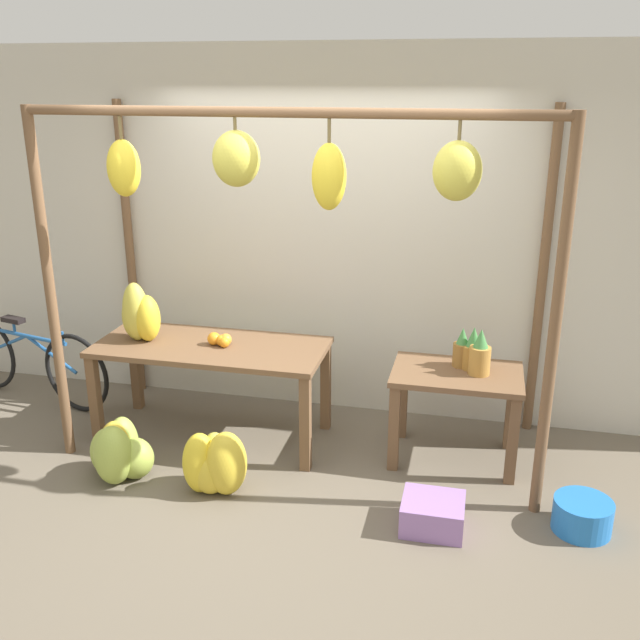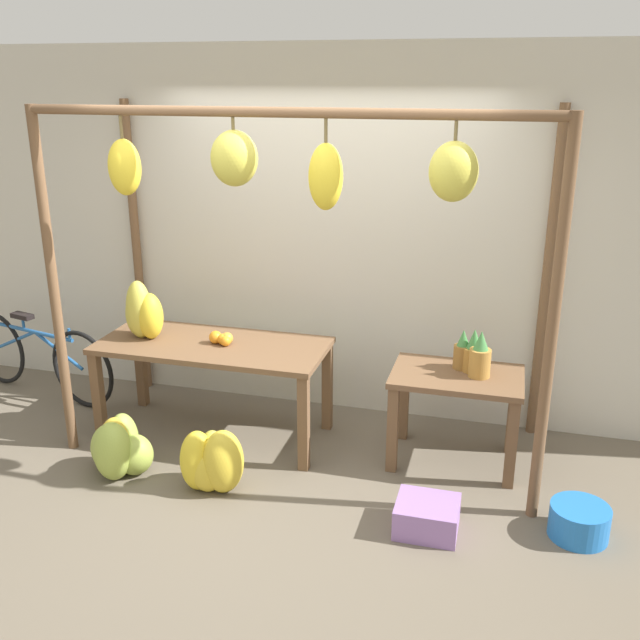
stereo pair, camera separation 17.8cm
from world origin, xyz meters
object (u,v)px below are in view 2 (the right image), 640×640
object	(u,v)px
fruit_crate_white	(427,516)
blue_bucket	(579,522)
banana_pile_ground_right	(212,462)
parked_bicycle	(38,356)
orange_pile	(222,339)
banana_pile_ground_left	(118,448)
pineapple_cluster	(473,355)
banana_pile_on_table	(142,313)

from	to	relation	value
fruit_crate_white	blue_bucket	size ratio (longest dim) A/B	1.06
banana_pile_ground_right	parked_bicycle	size ratio (longest dim) A/B	0.31
orange_pile	parked_bicycle	size ratio (longest dim) A/B	0.11
orange_pile	banana_pile_ground_right	distance (m)	0.94
banana_pile_ground_left	banana_pile_ground_right	xyz separation A→B (m)	(0.69, -0.02, 0.01)
pineapple_cluster	banana_pile_ground_left	xyz separation A→B (m)	(-2.26, -0.81, -0.60)
banana_pile_ground_left	banana_pile_ground_right	distance (m)	0.69
blue_bucket	parked_bicycle	bearing A→B (deg)	168.23
banana_pile_on_table	pineapple_cluster	distance (m)	2.38
banana_pile_ground_left	parked_bicycle	distance (m)	1.62
banana_pile_on_table	parked_bicycle	xyz separation A→B (m)	(-1.18, 0.29, -0.58)
banana_pile_ground_left	pineapple_cluster	bearing A→B (deg)	19.80
banana_pile_on_table	banana_pile_ground_left	size ratio (longest dim) A/B	0.86
banana_pile_ground_left	fruit_crate_white	xyz separation A→B (m)	(2.10, -0.10, -0.09)
banana_pile_ground_right	pineapple_cluster	bearing A→B (deg)	28.02
orange_pile	banana_pile_ground_right	world-z (taller)	orange_pile
orange_pile	pineapple_cluster	size ratio (longest dim) A/B	0.55
orange_pile	banana_pile_ground_left	distance (m)	1.03
parked_bicycle	banana_pile_ground_right	bearing A→B (deg)	-26.30
fruit_crate_white	parked_bicycle	size ratio (longest dim) A/B	0.23
fruit_crate_white	orange_pile	bearing A→B (deg)	153.79
banana_pile_ground_left	blue_bucket	size ratio (longest dim) A/B	1.47
pineapple_cluster	fruit_crate_white	bearing A→B (deg)	-100.03
orange_pile	pineapple_cluster	distance (m)	1.77
pineapple_cluster	banana_pile_on_table	bearing A→B (deg)	-176.53
fruit_crate_white	blue_bucket	world-z (taller)	blue_bucket
banana_pile_on_table	fruit_crate_white	bearing A→B (deg)	-19.21
orange_pile	blue_bucket	size ratio (longest dim) A/B	0.51
parked_bicycle	orange_pile	bearing A→B (deg)	-8.69
orange_pile	parked_bicycle	bearing A→B (deg)	171.31
blue_bucket	pineapple_cluster	bearing A→B (deg)	133.56
orange_pile	banana_pile_ground_right	size ratio (longest dim) A/B	0.35
banana_pile_on_table	fruit_crate_white	distance (m)	2.49
banana_pile_ground_right	fruit_crate_white	xyz separation A→B (m)	(1.41, -0.08, -0.10)
pineapple_cluster	banana_pile_ground_right	xyz separation A→B (m)	(-1.57, -0.83, -0.59)
banana_pile_ground_right	orange_pile	bearing A→B (deg)	105.51
pineapple_cluster	banana_pile_ground_right	bearing A→B (deg)	-151.98
pineapple_cluster	orange_pile	bearing A→B (deg)	-175.91
banana_pile_on_table	orange_pile	distance (m)	0.63
orange_pile	banana_pile_ground_left	world-z (taller)	orange_pile
banana_pile_on_table	fruit_crate_white	world-z (taller)	banana_pile_on_table
orange_pile	blue_bucket	xyz separation A→B (m)	(2.47, -0.61, -0.68)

